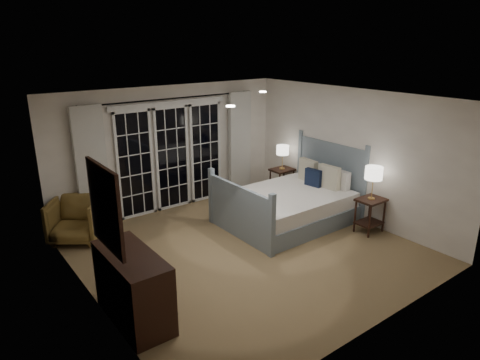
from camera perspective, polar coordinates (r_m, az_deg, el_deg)
floor at (r=7.20m, az=0.90°, el=-9.36°), size 5.00×5.00×0.00m
ceiling at (r=6.43m, az=1.01°, el=10.79°), size 5.00×5.00×0.00m
wall_left at (r=5.62m, az=-19.63°, el=-4.64°), size 0.02×5.00×2.50m
wall_right at (r=8.42m, az=14.50°, el=3.32°), size 0.02×5.00×2.50m
wall_back at (r=8.74m, az=-9.21°, el=4.21°), size 5.00×0.02×2.50m
wall_front at (r=5.12m, az=18.58°, el=-6.82°), size 5.00×0.02×2.50m
french_doors at (r=8.75m, az=-9.03°, el=3.14°), size 2.50×0.04×2.20m
curtain_rod at (r=8.47m, az=-9.23°, el=10.65°), size 3.50×0.03×0.03m
curtain_left at (r=8.05m, az=-19.15°, el=1.46°), size 0.55×0.10×2.25m
curtain_right at (r=9.53m, az=-0.04°, el=4.98°), size 0.55×0.10×2.25m
downlight_a at (r=7.40m, az=3.07°, el=11.66°), size 0.12×0.12×0.01m
downlight_b at (r=5.76m, az=-1.27°, el=9.81°), size 0.12×0.12×0.01m
bed at (r=8.22m, az=6.71°, el=-3.22°), size 2.38×1.72×1.39m
nightstand_left at (r=8.04m, az=16.95°, el=-3.87°), size 0.49×0.39×0.64m
nightstand_right at (r=9.50m, az=5.59°, el=0.25°), size 0.48×0.39×0.63m
lamp_left at (r=7.81m, az=17.42°, el=0.84°), size 0.31×0.31×0.59m
lamp_right at (r=9.33m, az=5.71°, el=3.95°), size 0.27×0.27×0.53m
armchair at (r=7.93m, az=-21.00°, el=-4.94°), size 1.15×1.15×0.76m
dresser at (r=5.56m, az=-14.07°, el=-13.65°), size 0.54×1.27×0.90m
mirror at (r=5.00m, az=-17.51°, el=-3.56°), size 0.05×0.85×1.00m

